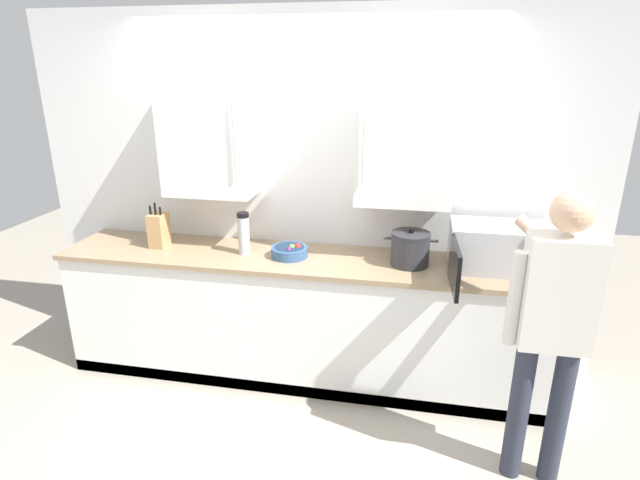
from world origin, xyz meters
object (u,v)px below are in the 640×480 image
(stock_pot, at_px, (410,249))
(fruit_bowl, at_px, (290,251))
(thermos_flask, at_px, (244,233))
(knife_block, at_px, (159,230))
(microwave_oven, at_px, (492,248))
(person_figure, at_px, (552,318))

(stock_pot, height_order, fruit_bowl, stock_pot)
(stock_pot, distance_m, fruit_bowl, 0.82)
(thermos_flask, xyz_separation_m, knife_block, (-0.65, 0.03, -0.03))
(microwave_oven, height_order, knife_block, knife_block)
(stock_pot, distance_m, thermos_flask, 1.14)
(fruit_bowl, relative_size, thermos_flask, 0.85)
(thermos_flask, xyz_separation_m, person_figure, (1.87, -0.71, -0.10))
(stock_pot, xyz_separation_m, thermos_flask, (-1.14, -0.01, 0.04))
(stock_pot, relative_size, thermos_flask, 1.18)
(stock_pot, height_order, knife_block, knife_block)
(knife_block, bearing_deg, stock_pot, -0.50)
(fruit_bowl, relative_size, person_figure, 0.15)
(stock_pot, xyz_separation_m, fruit_bowl, (-0.82, -0.01, -0.07))
(stock_pot, height_order, thermos_flask, thermos_flask)
(stock_pot, xyz_separation_m, knife_block, (-1.80, 0.02, 0.01))
(microwave_oven, xyz_separation_m, thermos_flask, (-1.66, -0.04, 0.00))
(thermos_flask, bearing_deg, microwave_oven, 1.36)
(fruit_bowl, relative_size, knife_block, 0.76)
(person_figure, bearing_deg, microwave_oven, 106.21)
(fruit_bowl, height_order, thermos_flask, thermos_flask)
(thermos_flask, bearing_deg, person_figure, -20.64)
(knife_block, distance_m, person_figure, 2.63)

